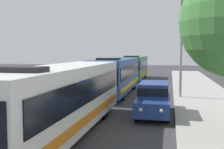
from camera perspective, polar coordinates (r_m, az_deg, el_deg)
name	(u,v)px	position (r m, az deg, el deg)	size (l,w,h in m)	color
bus_lead	(62,97)	(12.45, -10.10, -4.57)	(2.58, 12.12, 3.21)	silver
bus_second_in_line	(117,74)	(24.63, 0.97, 0.02)	(2.58, 11.36, 3.21)	#284C8C
bus_middle	(135,67)	(37.11, 4.64, 1.55)	(2.58, 10.75, 3.21)	#33724C
white_suv	(154,97)	(16.48, 8.51, -4.61)	(1.86, 5.03, 1.90)	navy
streetlamp_mid	(181,35)	(22.54, 13.91, 7.87)	(5.16, 0.28, 7.96)	gray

